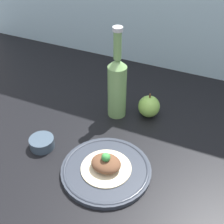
% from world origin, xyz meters
% --- Properties ---
extents(ground_plane, '(1.80, 1.10, 0.04)m').
position_xyz_m(ground_plane, '(0.00, 0.00, -0.02)').
color(ground_plane, black).
extents(plate, '(0.25, 0.25, 0.02)m').
position_xyz_m(plate, '(-0.02, -0.09, 0.01)').
color(plate, '#2D333D').
rests_on(plate, ground_plane).
extents(plated_food, '(0.14, 0.14, 0.06)m').
position_xyz_m(plated_food, '(-0.02, -0.09, 0.03)').
color(plated_food, beige).
rests_on(plated_food, plate).
extents(cider_bottle, '(0.06, 0.06, 0.31)m').
position_xyz_m(cider_bottle, '(-0.10, 0.16, 0.12)').
color(cider_bottle, '#729E5B').
rests_on(cider_bottle, ground_plane).
extents(apple, '(0.07, 0.07, 0.09)m').
position_xyz_m(apple, '(0.00, 0.20, 0.04)').
color(apple, '#84B74C').
rests_on(apple, ground_plane).
extents(dipping_bowl, '(0.07, 0.07, 0.03)m').
position_xyz_m(dipping_bowl, '(-0.24, -0.07, 0.02)').
color(dipping_bowl, '#384756').
rests_on(dipping_bowl, ground_plane).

